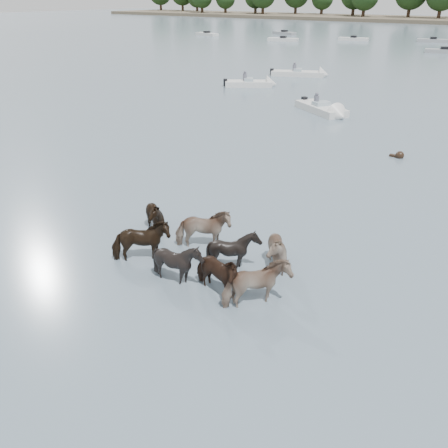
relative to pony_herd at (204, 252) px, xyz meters
The scene contains 7 objects.
ground 2.23m from the pony_herd, behind, with size 400.00×400.00×0.00m, color #4C5F6D.
shoreline 166.19m from the pony_herd, 115.72° to the left, with size 160.00×30.00×1.00m, color #4C4233.
pony_herd is the anchor object (origin of this frame).
swimming_pony 14.46m from the pony_herd, 84.11° to the left, with size 0.72×0.44×0.44m.
motorboat_a 31.56m from the pony_herd, 119.09° to the left, with size 4.71×3.94×1.92m.
motorboat_b 21.89m from the pony_herd, 104.77° to the left, with size 5.06×3.98×1.92m.
motorboat_f 38.19m from the pony_herd, 112.10° to the left, with size 5.86×3.76×1.92m.
Camera 1 is at (9.75, -9.36, 7.57)m, focal length 37.69 mm.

